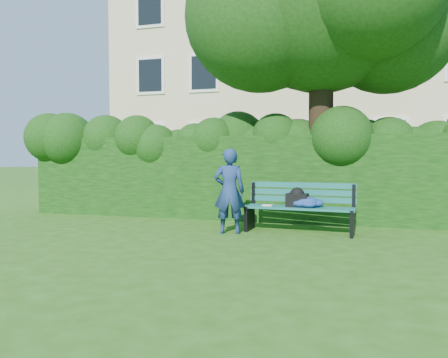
% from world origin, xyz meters
% --- Properties ---
extents(ground, '(80.00, 80.00, 0.00)m').
position_xyz_m(ground, '(0.00, 0.00, 0.00)').
color(ground, '#2A5110').
rests_on(ground, ground).
extents(apartment_building, '(16.00, 8.08, 12.00)m').
position_xyz_m(apartment_building, '(-0.00, 13.99, 6.00)').
color(apartment_building, '#C9B887').
rests_on(apartment_building, ground).
extents(hedge, '(10.00, 1.00, 1.80)m').
position_xyz_m(hedge, '(0.00, 2.20, 0.90)').
color(hedge, black).
rests_on(hedge, ground).
extents(tree, '(5.46, 4.70, 6.64)m').
position_xyz_m(tree, '(1.68, 2.19, 4.56)').
color(tree, black).
rests_on(tree, ground).
extents(park_bench, '(1.97, 0.68, 0.89)m').
position_xyz_m(park_bench, '(1.40, 0.72, 0.50)').
color(park_bench, '#105145').
rests_on(park_bench, ground).
extents(man_reading, '(0.62, 0.49, 1.51)m').
position_xyz_m(man_reading, '(0.19, 0.30, 0.75)').
color(man_reading, navy).
rests_on(man_reading, ground).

